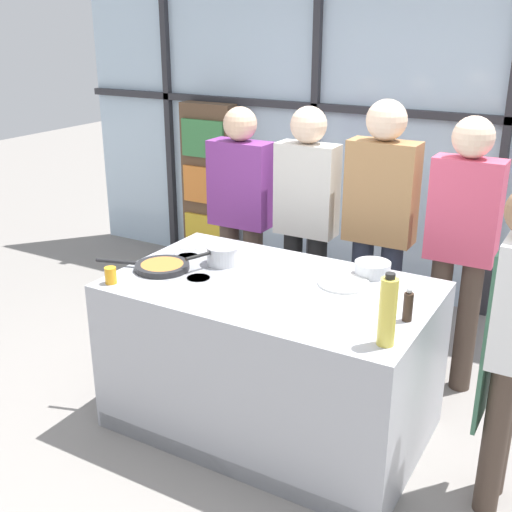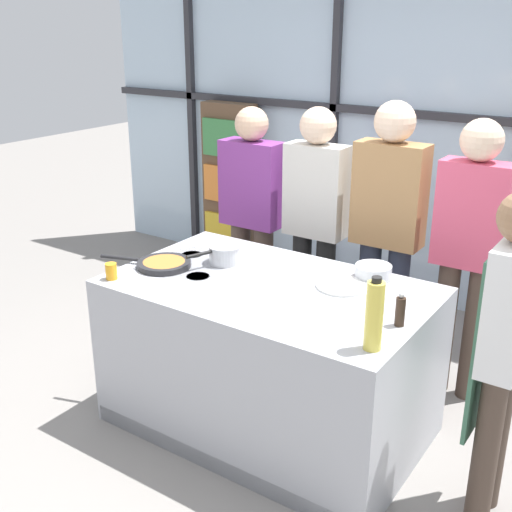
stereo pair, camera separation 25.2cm
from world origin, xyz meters
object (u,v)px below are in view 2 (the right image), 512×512
object	(u,v)px
spectator_center_right	(387,224)
juice_glass_near	(111,271)
saucepan	(224,254)
mixing_bowl	(373,271)
frying_pan	(163,264)
pepper_grinder	(400,311)
spectator_far_left	(252,210)
oil_bottle	(374,315)
spectator_far_right	(469,244)
spectator_center_left	(315,216)
white_plate	(342,286)
chef	(505,340)

from	to	relation	value
spectator_center_right	juice_glass_near	xyz separation A→B (m)	(-1.02, -1.38, -0.09)
saucepan	mixing_bowl	size ratio (longest dim) A/B	1.67
frying_pan	pepper_grinder	xyz separation A→B (m)	(1.42, 0.06, 0.06)
spectator_far_left	pepper_grinder	bearing A→B (deg)	146.42
spectator_center_right	oil_bottle	xyz separation A→B (m)	(0.50, -1.30, 0.02)
pepper_grinder	juice_glass_near	xyz separation A→B (m)	(-1.53, -0.35, -0.03)
pepper_grinder	spectator_center_right	bearing A→B (deg)	116.54
oil_bottle	spectator_far_right	bearing A→B (deg)	89.38
spectator_center_left	juice_glass_near	size ratio (longest dim) A/B	18.78
mixing_bowl	pepper_grinder	size ratio (longest dim) A/B	1.19
spectator_far_left	oil_bottle	distance (m)	2.01
frying_pan	juice_glass_near	xyz separation A→B (m)	(-0.11, -0.30, 0.03)
frying_pan	white_plate	bearing A→B (deg)	17.52
oil_bottle	spectator_center_left	bearing A→B (deg)	127.98
oil_bottle	juice_glass_near	xyz separation A→B (m)	(-1.52, -0.08, -0.11)
white_plate	spectator_far_right	bearing A→B (deg)	60.60
spectator_far_left	oil_bottle	size ratio (longest dim) A/B	4.97
saucepan	pepper_grinder	bearing A→B (deg)	-9.35
chef	juice_glass_near	distance (m)	2.03
white_plate	oil_bottle	bearing A→B (deg)	-51.90
mixing_bowl	oil_bottle	bearing A→B (deg)	-65.76
spectator_center_right	juice_glass_near	bearing A→B (deg)	53.59
juice_glass_near	saucepan	bearing A→B (deg)	56.36
spectator_far_right	pepper_grinder	xyz separation A→B (m)	(-0.00, -1.02, -0.03)
frying_pan	spectator_far_right	bearing A→B (deg)	37.19
spectator_center_right	white_plate	world-z (taller)	spectator_center_right
spectator_center_left	oil_bottle	size ratio (longest dim) A/B	5.08
spectator_center_left	spectator_center_right	xyz separation A→B (m)	(0.52, -0.00, 0.04)
spectator_center_left	white_plate	size ratio (longest dim) A/B	6.17
frying_pan	juice_glass_near	bearing A→B (deg)	-109.79
spectator_center_right	frying_pan	xyz separation A→B (m)	(-0.91, -1.08, -0.12)
saucepan	pepper_grinder	xyz separation A→B (m)	(1.16, -0.19, 0.02)
spectator_center_right	spectator_far_left	bearing A→B (deg)	0.00
pepper_grinder	juice_glass_near	size ratio (longest dim) A/B	1.85
spectator_center_left	spectator_center_right	bearing A→B (deg)	180.00
spectator_far_left	spectator_center_left	xyz separation A→B (m)	(0.52, 0.00, 0.04)
spectator_center_right	white_plate	size ratio (longest dim) A/B	6.44
spectator_far_right	juice_glass_near	size ratio (longest dim) A/B	18.92
spectator_far_right	mixing_bowl	distance (m)	0.66
spectator_far_left	chef	bearing A→B (deg)	154.15
white_plate	pepper_grinder	xyz separation A→B (m)	(0.43, -0.26, 0.07)
spectator_far_right	chef	bearing A→B (deg)	115.22
spectator_far_right	white_plate	size ratio (longest dim) A/B	6.22
spectator_far_left	pepper_grinder	size ratio (longest dim) A/B	9.95
white_plate	spectator_center_right	bearing A→B (deg)	96.13
chef	frying_pan	bearing A→B (deg)	93.37
spectator_far_right	pepper_grinder	world-z (taller)	spectator_far_right
spectator_center_left	mixing_bowl	world-z (taller)	spectator_center_left
pepper_grinder	juice_glass_near	bearing A→B (deg)	-166.93
saucepan	oil_bottle	bearing A→B (deg)	-22.17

